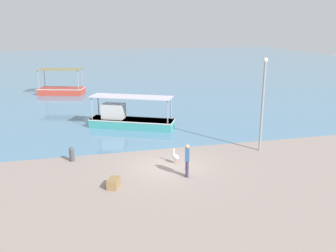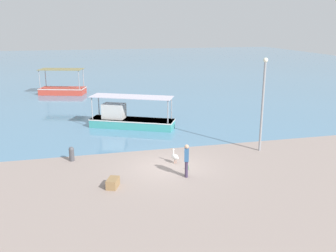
% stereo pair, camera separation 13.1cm
% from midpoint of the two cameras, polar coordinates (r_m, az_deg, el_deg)
% --- Properties ---
extents(ground, '(120.00, 120.00, 0.00)m').
position_cam_midpoint_polar(ground, '(20.17, -0.03, -6.31)').
color(ground, gray).
extents(harbor_water, '(110.00, 90.00, 0.00)m').
position_cam_midpoint_polar(harbor_water, '(66.74, -10.26, 8.81)').
color(harbor_water, '#5886A8').
rests_on(harbor_water, ground).
extents(fishing_boat_outer, '(6.26, 4.10, 2.34)m').
position_cam_midpoint_polar(fishing_boat_outer, '(27.69, -6.23, 1.06)').
color(fishing_boat_outer, teal).
rests_on(fishing_boat_outer, harbor_water).
extents(fishing_boat_center, '(5.14, 3.32, 2.70)m').
position_cam_midpoint_polar(fishing_boat_center, '(42.18, -16.00, 5.39)').
color(fishing_boat_center, '#C74132').
rests_on(fishing_boat_center, harbor_water).
extents(pelican, '(0.45, 0.79, 0.80)m').
position_cam_midpoint_polar(pelican, '(20.61, 0.93, -4.70)').
color(pelican, '#E0997A').
rests_on(pelican, ground).
extents(lamp_post, '(0.28, 0.28, 5.57)m').
position_cam_midpoint_polar(lamp_post, '(22.62, 14.09, 3.94)').
color(lamp_post, gray).
rests_on(lamp_post, ground).
extents(mooring_bollard, '(0.29, 0.29, 0.83)m').
position_cam_midpoint_polar(mooring_bollard, '(21.60, -14.62, -4.08)').
color(mooring_bollard, '#47474C').
rests_on(mooring_bollard, ground).
extents(fisherman_standing, '(0.33, 0.45, 1.69)m').
position_cam_midpoint_polar(fisherman_standing, '(18.72, 2.73, -5.12)').
color(fisherman_standing, '#3C2F4B').
rests_on(fisherman_standing, ground).
extents(cargo_crate, '(0.74, 0.92, 0.44)m').
position_cam_midpoint_polar(cargo_crate, '(17.94, -8.50, -8.60)').
color(cargo_crate, olive).
rests_on(cargo_crate, ground).
extents(glass_bottle, '(0.07, 0.07, 0.27)m').
position_cam_midpoint_polar(glass_bottle, '(19.84, 2.95, -6.38)').
color(glass_bottle, '#3F7F4C').
rests_on(glass_bottle, ground).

